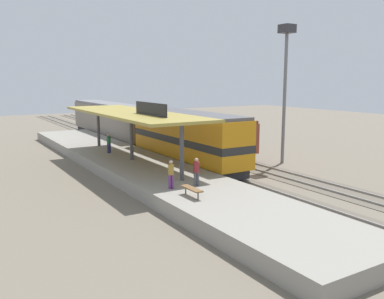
% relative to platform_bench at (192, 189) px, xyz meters
% --- Properties ---
extents(ground_plane, '(120.00, 120.00, 0.00)m').
position_rel_platform_bench_xyz_m(ground_plane, '(8.00, 11.52, -1.34)').
color(ground_plane, '#706656').
extents(track_near, '(3.20, 110.00, 0.16)m').
position_rel_platform_bench_xyz_m(track_near, '(6.00, 11.52, -1.31)').
color(track_near, '#5F5649').
rests_on(track_near, ground).
extents(track_far, '(3.20, 110.00, 0.16)m').
position_rel_platform_bench_xyz_m(track_far, '(10.60, 11.52, -1.31)').
color(track_far, '#5F5649').
rests_on(track_far, ground).
extents(platform, '(6.00, 44.00, 0.90)m').
position_rel_platform_bench_xyz_m(platform, '(1.40, 11.52, -0.89)').
color(platform, gray).
rests_on(platform, ground).
extents(station_canopy, '(5.20, 18.00, 4.70)m').
position_rel_platform_bench_xyz_m(station_canopy, '(1.40, 11.43, 3.19)').
color(station_canopy, '#47474C').
rests_on(station_canopy, platform).
extents(platform_bench, '(0.44, 1.70, 0.50)m').
position_rel_platform_bench_xyz_m(platform_bench, '(0.00, 0.00, 0.00)').
color(platform_bench, '#333338').
rests_on(platform_bench, platform).
extents(locomotive, '(2.93, 14.43, 4.44)m').
position_rel_platform_bench_xyz_m(locomotive, '(6.00, 10.79, 1.07)').
color(locomotive, '#28282D').
rests_on(locomotive, track_near).
extents(passenger_carriage_single, '(2.90, 20.00, 4.24)m').
position_rel_platform_bench_xyz_m(passenger_carriage_single, '(6.00, 28.79, 0.97)').
color(passenger_carriage_single, '#28282D').
rests_on(passenger_carriage_single, track_near).
extents(freight_car, '(2.80, 12.00, 3.54)m').
position_rel_platform_bench_xyz_m(freight_car, '(10.60, 14.53, 0.63)').
color(freight_car, '#28282D').
rests_on(freight_car, track_far).
extents(light_mast, '(1.10, 1.10, 11.70)m').
position_rel_platform_bench_xyz_m(light_mast, '(13.80, 7.53, 7.05)').
color(light_mast, slate).
rests_on(light_mast, ground).
extents(person_waiting, '(0.34, 0.34, 1.71)m').
position_rel_platform_bench_xyz_m(person_waiting, '(-0.16, 2.08, 0.51)').
color(person_waiting, '#663375').
rests_on(person_waiting, platform).
extents(person_walking, '(0.34, 0.34, 1.71)m').
position_rel_platform_bench_xyz_m(person_walking, '(0.87, 15.30, 0.51)').
color(person_walking, navy).
rests_on(person_walking, platform).
extents(person_boarding, '(0.34, 0.34, 1.71)m').
position_rel_platform_bench_xyz_m(person_boarding, '(1.44, 1.84, 0.51)').
color(person_boarding, '#4C4C51').
rests_on(person_boarding, platform).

